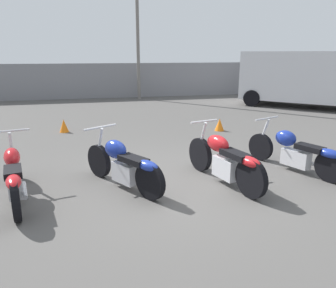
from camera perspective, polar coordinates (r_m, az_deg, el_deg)
name	(u,v)px	position (r m, az deg, el deg)	size (l,w,h in m)	color
ground_plane	(172,184)	(5.79, 0.71, -7.02)	(60.00, 60.00, 0.00)	#514F4C
fence_back	(117,81)	(17.19, -8.92, 10.84)	(40.00, 0.04, 1.74)	gray
motorcycle_slot_0	(14,176)	(5.59, -25.22, -5.00)	(0.75, 2.11, 0.97)	black
motorcycle_slot_1	(124,164)	(5.57, -7.73, -3.52)	(1.19, 1.76, 0.97)	black
motorcycle_slot_2	(225,160)	(5.78, 9.87, -2.74)	(0.77, 2.04, 1.02)	black
motorcycle_slot_3	(295,151)	(6.78, 21.32, -1.21)	(1.04, 2.00, 0.94)	black
parked_van	(305,77)	(15.15, 22.82, 10.75)	(5.10, 4.97, 2.29)	silver
traffic_cone_near	(220,125)	(9.83, 8.96, 3.35)	(0.28, 0.28, 0.36)	orange
traffic_cone_far	(64,126)	(9.99, -17.67, 3.05)	(0.26, 0.26, 0.38)	orange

